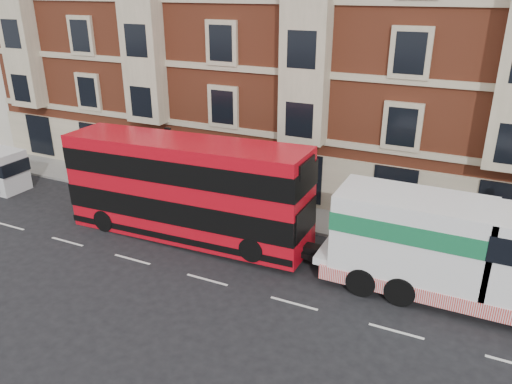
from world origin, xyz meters
TOP-DOWN VIEW (x-y plane):
  - ground at (0.00, 0.00)m, footprint 120.00×120.00m
  - sidewalk at (0.00, 7.50)m, footprint 90.00×3.00m
  - victorian_terrace at (0.50, 15.00)m, footprint 45.00×12.00m
  - lamp_post_west at (-6.00, 6.20)m, footprint 0.35×0.15m
  - double_decker_bus at (-2.93, 3.04)m, footprint 12.40×2.85m
  - tow_truck at (9.14, 3.04)m, footprint 9.93×2.94m
  - pedestrian at (-14.70, 7.35)m, footprint 0.79×0.73m

SIDE VIEW (x-z plane):
  - ground at x=0.00m, z-range 0.00..0.00m
  - sidewalk at x=0.00m, z-range 0.00..0.15m
  - pedestrian at x=-14.70m, z-range 0.15..1.95m
  - tow_truck at x=9.14m, z-range 0.13..4.27m
  - double_decker_bus at x=-2.93m, z-range 0.15..5.17m
  - lamp_post_west at x=-6.00m, z-range 0.50..4.85m
  - victorian_terrace at x=0.50m, z-range -0.13..20.27m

